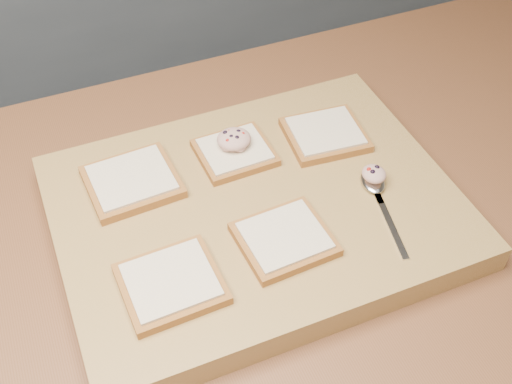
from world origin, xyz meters
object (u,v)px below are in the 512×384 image
cutting_board (256,211)px  spoon (375,188)px  bread_far_center (235,152)px  tuna_salad_dollop (234,139)px

cutting_board → spoon: size_ratio=3.33×
bread_far_center → spoon: bearing=-42.4°
cutting_board → bread_far_center: 0.10m
spoon → bread_far_center: bearing=137.6°
cutting_board → tuna_salad_dollop: tuna_salad_dollop is taller
cutting_board → bread_far_center: size_ratio=5.02×
cutting_board → tuna_salad_dollop: size_ratio=10.83×
tuna_salad_dollop → spoon: (0.16, -0.15, -0.02)m
bread_far_center → tuna_salad_dollop: bearing=74.1°
bread_far_center → spoon: (0.16, -0.15, -0.00)m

